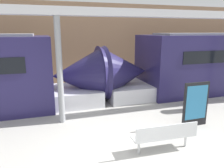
# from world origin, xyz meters

# --- Properties ---
(ground_plane) EXTENTS (60.00, 60.00, 0.00)m
(ground_plane) POSITION_xyz_m (0.00, 0.00, 0.00)
(ground_plane) COLOR #B2AFA8
(station_wall) EXTENTS (56.00, 0.20, 5.00)m
(station_wall) POSITION_xyz_m (0.00, 9.39, 2.50)
(station_wall) COLOR #937051
(station_wall) RESTS_ON ground_plane
(bench_near) EXTENTS (1.86, 0.52, 0.85)m
(bench_near) POSITION_xyz_m (0.90, 0.45, 0.51)
(bench_near) COLOR silver
(bench_near) RESTS_ON ground_plane
(trash_bin) EXTENTS (0.51, 0.51, 1.01)m
(trash_bin) POSITION_xyz_m (3.78, 2.98, 0.51)
(trash_bin) COLOR #4C4F54
(trash_bin) RESTS_ON ground_plane
(poster_board) EXTENTS (0.99, 0.07, 1.60)m
(poster_board) POSITION_xyz_m (2.82, 1.63, 0.81)
(poster_board) COLOR black
(poster_board) RESTS_ON ground_plane
(support_column_near) EXTENTS (0.22, 0.22, 3.82)m
(support_column_near) POSITION_xyz_m (-1.65, 3.41, 1.91)
(support_column_near) COLOR gray
(support_column_near) RESTS_ON ground_plane
(canopy_beam) EXTENTS (28.00, 0.60, 0.28)m
(canopy_beam) POSITION_xyz_m (-1.65, 3.41, 3.96)
(canopy_beam) COLOR #B7B7BC
(canopy_beam) RESTS_ON support_column_near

